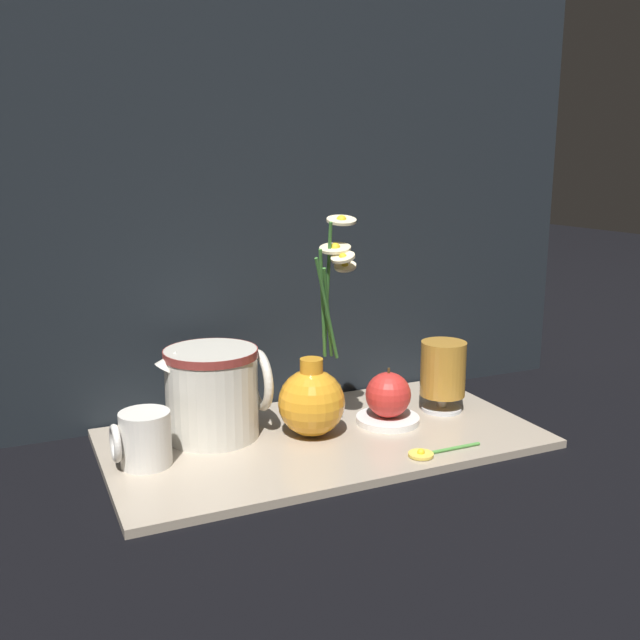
{
  "coord_description": "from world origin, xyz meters",
  "views": [
    {
      "loc": [
        -0.42,
        -0.93,
        0.42
      ],
      "look_at": [
        -0.0,
        0.0,
        0.19
      ],
      "focal_mm": 40.0,
      "sensor_mm": 36.0,
      "label": 1
    }
  ],
  "objects_px": {
    "yellow_mug": "(144,439)",
    "ceramic_pitcher": "(213,389)",
    "vase_with_flowers": "(313,395)",
    "tea_glass": "(443,371)",
    "orange_fruit": "(388,395)"
  },
  "relations": [
    {
      "from": "vase_with_flowers",
      "to": "tea_glass",
      "type": "relative_size",
      "value": 2.82
    },
    {
      "from": "yellow_mug",
      "to": "orange_fruit",
      "type": "distance_m",
      "value": 0.38
    },
    {
      "from": "ceramic_pitcher",
      "to": "orange_fruit",
      "type": "xyz_separation_m",
      "value": [
        0.27,
        -0.06,
        -0.03
      ]
    },
    {
      "from": "orange_fruit",
      "to": "yellow_mug",
      "type": "bearing_deg",
      "value": -179.05
    },
    {
      "from": "tea_glass",
      "to": "orange_fruit",
      "type": "distance_m",
      "value": 0.11
    },
    {
      "from": "yellow_mug",
      "to": "orange_fruit",
      "type": "height_order",
      "value": "orange_fruit"
    },
    {
      "from": "vase_with_flowers",
      "to": "yellow_mug",
      "type": "height_order",
      "value": "vase_with_flowers"
    },
    {
      "from": "vase_with_flowers",
      "to": "yellow_mug",
      "type": "distance_m",
      "value": 0.26
    },
    {
      "from": "ceramic_pitcher",
      "to": "tea_glass",
      "type": "distance_m",
      "value": 0.38
    },
    {
      "from": "vase_with_flowers",
      "to": "yellow_mug",
      "type": "bearing_deg",
      "value": -178.07
    },
    {
      "from": "tea_glass",
      "to": "ceramic_pitcher",
      "type": "bearing_deg",
      "value": 173.19
    },
    {
      "from": "yellow_mug",
      "to": "tea_glass",
      "type": "xyz_separation_m",
      "value": [
        0.49,
        0.02,
        0.03
      ]
    },
    {
      "from": "yellow_mug",
      "to": "ceramic_pitcher",
      "type": "relative_size",
      "value": 0.48
    },
    {
      "from": "ceramic_pitcher",
      "to": "yellow_mug",
      "type": "bearing_deg",
      "value": -151.2
    },
    {
      "from": "yellow_mug",
      "to": "orange_fruit",
      "type": "relative_size",
      "value": 0.99
    }
  ]
}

